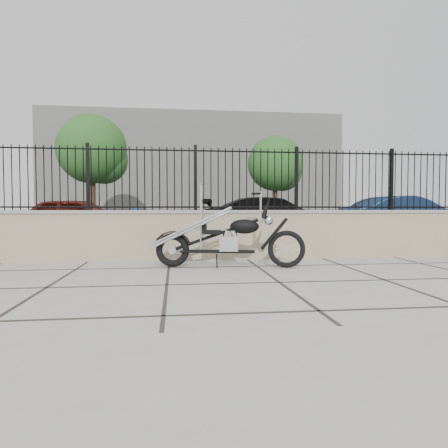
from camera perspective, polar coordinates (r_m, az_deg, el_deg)
ground_plane at (r=5.47m, az=7.91°, el=-8.28°), size 90.00×90.00×0.00m
parking_lot at (r=17.78m, az=-2.47°, el=-0.92°), size 30.00×30.00×0.00m
retaining_wall at (r=7.84m, az=3.24°, el=-1.52°), size 14.00×0.36×0.96m
iron_fence at (r=7.84m, az=3.26°, el=6.38°), size 14.00×0.08×1.20m
background_building at (r=31.87m, az=-4.46°, el=7.70°), size 22.00×6.00×8.00m
chopper_motorcycle at (r=6.69m, az=0.31°, el=-0.10°), size 2.44×0.86×1.44m
car_red at (r=12.79m, az=-20.01°, el=0.64°), size 4.07×2.13×1.32m
car_black at (r=12.59m, az=7.34°, el=0.77°), size 4.79×2.37×1.34m
car_blue at (r=14.73m, az=24.45°, el=0.91°), size 4.32×1.77×1.39m
bollard_a at (r=10.05m, az=-12.36°, el=-0.62°), size 0.16×0.16×1.00m
bollard_b at (r=10.94m, az=11.41°, el=-0.74°), size 0.12×0.12×0.86m
tree_left at (r=21.85m, az=-18.38°, el=10.53°), size 3.53×3.53×5.96m
tree_right at (r=22.51m, az=7.33°, el=8.92°), size 3.05×3.05×5.14m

